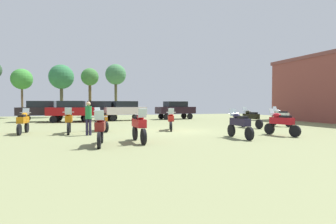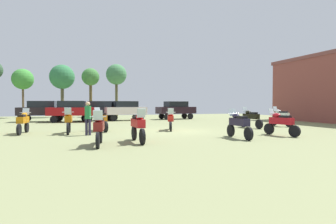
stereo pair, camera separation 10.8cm
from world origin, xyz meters
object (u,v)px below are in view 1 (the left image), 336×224
object	(u,v)px
motorcycle_10	(251,118)
car_2	(99,109)
motorcycle_3	(240,124)
motorcycle_9	(281,117)
tree_3	(116,75)
car_5	(72,110)
car_3	(42,110)
motorcycle_12	(23,121)
motorcycle_5	(101,120)
car_1	(175,109)
motorcycle_6	(281,122)
motorcycle_8	(139,126)
motorcycle_11	(100,128)
tree_1	(22,79)
tree_6	(90,78)
person_1	(88,116)
tree_2	(61,77)
car_4	(125,109)
motorcycle_4	(171,119)
motorcycle_7	(69,121)

from	to	relation	value
motorcycle_10	car_2	xyz separation A→B (m)	(-9.54, 12.28, 0.44)
motorcycle_3	motorcycle_9	size ratio (longest dim) A/B	1.06
motorcycle_3	tree_3	size ratio (longest dim) A/B	0.32
car_5	car_3	bearing A→B (deg)	69.65
motorcycle_3	motorcycle_12	size ratio (longest dim) A/B	1.04
motorcycle_3	motorcycle_5	bearing A→B (deg)	139.53
motorcycle_3	car_1	size ratio (longest dim) A/B	0.51
motorcycle_6	motorcycle_8	distance (m)	7.78
motorcycle_11	tree_1	bearing A→B (deg)	-66.07
motorcycle_12	tree_6	bearing A→B (deg)	81.76
car_2	car_3	xyz separation A→B (m)	(-5.35, -0.06, 0.00)
person_1	tree_2	bearing A→B (deg)	-67.03
motorcycle_3	tree_3	distance (m)	26.11
tree_6	motorcycle_9	bearing A→B (deg)	-58.26
person_1	motorcycle_5	bearing A→B (deg)	-95.19
motorcycle_10	car_1	size ratio (longest dim) A/B	0.51
person_1	car_2	bearing A→B (deg)	-80.01
motorcycle_11	car_4	world-z (taller)	car_4
motorcycle_4	motorcycle_10	distance (m)	6.01
motorcycle_3	car_1	world-z (taller)	car_1
motorcycle_3	person_1	size ratio (longest dim) A/B	1.25
car_2	tree_3	world-z (taller)	tree_3
motorcycle_10	motorcycle_4	bearing A→B (deg)	173.52
motorcycle_6	motorcycle_12	xyz separation A→B (m)	(-13.26, 5.48, 0.00)
motorcycle_4	motorcycle_11	size ratio (longest dim) A/B	0.95
motorcycle_8	car_4	xyz separation A→B (m)	(2.16, 16.18, 0.43)
motorcycle_6	motorcycle_7	bearing A→B (deg)	143.93
motorcycle_3	tree_6	size ratio (longest dim) A/B	0.35
motorcycle_6	motorcycle_4	bearing A→B (deg)	122.31
car_4	car_3	bearing A→B (deg)	75.33
motorcycle_3	tree_3	bearing A→B (deg)	98.10
motorcycle_4	motorcycle_11	bearing A→B (deg)	64.14
motorcycle_5	motorcycle_10	bearing A→B (deg)	-21.26
motorcycle_11	car_3	xyz separation A→B (m)	(-4.03, 17.20, 0.45)
car_4	motorcycle_5	bearing A→B (deg)	152.10
motorcycle_11	car_3	bearing A→B (deg)	-68.23
car_1	tree_6	size ratio (longest dim) A/B	0.68
motorcycle_5	motorcycle_7	bearing A→B (deg)	-171.32
motorcycle_10	car_2	world-z (taller)	car_2
motorcycle_12	person_1	world-z (taller)	person_1
motorcycle_9	car_5	distance (m)	18.35
car_1	motorcycle_11	bearing A→B (deg)	144.61
motorcycle_11	car_2	distance (m)	17.32
motorcycle_12	car_5	size ratio (longest dim) A/B	0.49
motorcycle_10	car_3	world-z (taller)	car_3
motorcycle_6	tree_2	distance (m)	28.74
car_2	tree_2	size ratio (longest dim) A/B	0.64
motorcycle_9	tree_1	size ratio (longest dim) A/B	0.35
motorcycle_4	tree_1	xyz separation A→B (m)	(-12.08, 21.22, 4.06)
motorcycle_6	tree_2	bearing A→B (deg)	102.90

